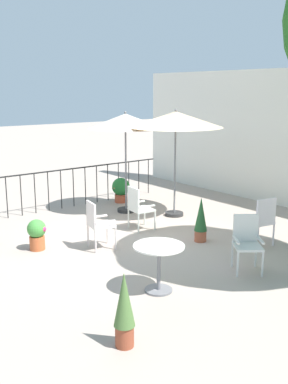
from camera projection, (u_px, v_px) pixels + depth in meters
name	position (u px, v px, depth m)	size (l,w,h in m)	color
ground_plane	(146.00, 238.00, 9.25)	(60.00, 60.00, 0.00)	#A9988A
villa_facade	(284.00, 138.00, 11.65)	(10.22, 0.30, 3.52)	white
terrace_railing	(67.00, 182.00, 11.56)	(0.03, 5.75, 1.01)	black
patio_umbrella_0	(125.00, 122.00, 10.80)	(1.85, 1.85, 2.49)	#2D2D2D
patio_umbrella_1	(176.00, 120.00, 10.43)	(2.22, 2.22, 2.56)	#2D2D2D
cafe_table_0	(159.00, 259.00, 6.73)	(0.77, 0.77, 0.73)	silver
patio_chair_0	(138.00, 206.00, 9.73)	(0.54, 0.51, 0.95)	silver
patio_chair_1	(261.00, 219.00, 8.70)	(0.54, 0.56, 0.97)	white
patio_chair_2	(247.00, 240.00, 7.53)	(0.63, 0.63, 0.94)	silver
patio_chair_3	(97.00, 222.00, 8.54)	(0.53, 0.53, 0.93)	silver
potted_plant_1	(124.00, 308.00, 5.26)	(0.26, 0.26, 0.94)	brown
potted_plant_2	(121.00, 189.00, 12.18)	(0.48, 0.48, 0.67)	#BD5235
potted_plant_3	(201.00, 219.00, 8.98)	(0.26, 0.26, 0.91)	#B0583B
potted_plant_4	(37.00, 233.00, 8.54)	(0.35, 0.35, 0.59)	#C15C32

